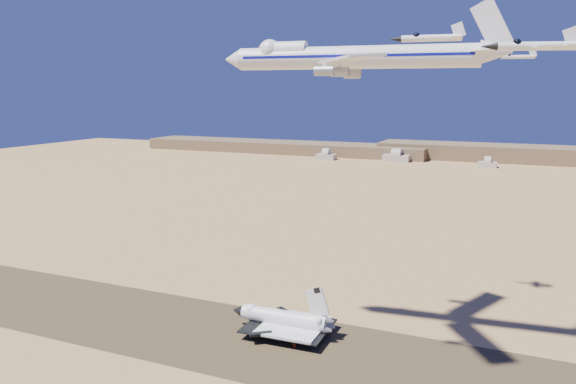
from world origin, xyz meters
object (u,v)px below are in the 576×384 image
at_px(crew_c, 295,346).
at_px(crew_b, 306,341).
at_px(shuttle, 283,320).
at_px(chase_jet_b, 534,46).
at_px(chase_jet_e, 517,57).
at_px(chase_jet_d, 447,65).
at_px(carrier_747, 346,57).
at_px(chase_jet_a, 430,38).
at_px(crew_a, 293,344).

bearing_deg(crew_c, crew_b, -53.38).
relative_size(shuttle, crew_b, 19.06).
height_order(chase_jet_b, chase_jet_e, chase_jet_e).
bearing_deg(shuttle, chase_jet_d, 48.84).
height_order(crew_b, chase_jet_d, chase_jet_d).
relative_size(carrier_747, chase_jet_a, 5.63).
bearing_deg(carrier_747, chase_jet_a, -59.82).
distance_m(carrier_747, crew_a, 90.69).
height_order(carrier_747, chase_jet_b, carrier_747).
height_order(crew_b, chase_jet_e, chase_jet_e).
bearing_deg(crew_b, shuttle, 62.42).
distance_m(shuttle, crew_c, 12.92).
distance_m(shuttle, crew_a, 11.42).
bearing_deg(chase_jet_a, chase_jet_d, 90.82).
distance_m(chase_jet_b, chase_jet_e, 118.55).
distance_m(crew_b, chase_jet_e, 127.18).
distance_m(crew_a, crew_b, 4.76).
bearing_deg(chase_jet_b, crew_a, 129.93).
xyz_separation_m(shuttle, crew_a, (7.19, -8.01, -3.82)).
relative_size(crew_c, chase_jet_b, 0.11).
bearing_deg(crew_c, chase_jet_b, -158.50).
height_order(chase_jet_a, chase_jet_e, chase_jet_e).
bearing_deg(crew_a, crew_b, -59.48).
xyz_separation_m(carrier_747, crew_b, (-10.13, -4.67, -89.35)).
bearing_deg(crew_a, chase_jet_d, -53.32).
bearing_deg(chase_jet_e, carrier_747, -136.01).
bearing_deg(chase_jet_b, crew_c, 130.18).
xyz_separation_m(crew_c, chase_jet_d, (34.13, 60.19, 88.99)).
height_order(crew_b, crew_c, crew_b).
height_order(shuttle, carrier_747, carrier_747).
bearing_deg(chase_jet_a, chase_jet_e, 77.99).
bearing_deg(crew_b, carrier_747, -70.14).
xyz_separation_m(crew_a, chase_jet_b, (64.47, -46.02, 87.38)).
bearing_deg(crew_a, crew_c, -160.50).
bearing_deg(chase_jet_d, crew_c, -121.79).
height_order(crew_a, crew_b, crew_b).
bearing_deg(crew_a, shuttle, 19.39).
xyz_separation_m(crew_a, chase_jet_a, (44.83, -35.54, 90.23)).
relative_size(carrier_747, chase_jet_b, 5.28).
bearing_deg(crew_c, shuttle, 8.71).
distance_m(chase_jet_b, chase_jet_d, 109.07).
height_order(crew_c, chase_jet_b, chase_jet_b).
bearing_deg(chase_jet_a, shuttle, 135.06).
bearing_deg(crew_c, chase_jet_d, -62.79).
relative_size(chase_jet_a, chase_jet_b, 0.94).
relative_size(shuttle, crew_a, 19.16).
bearing_deg(carrier_747, crew_c, -146.86).
distance_m(crew_b, chase_jet_a, 107.01).
height_order(chase_jet_d, chase_jet_e, chase_jet_e).
bearing_deg(chase_jet_a, carrier_747, 120.88).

